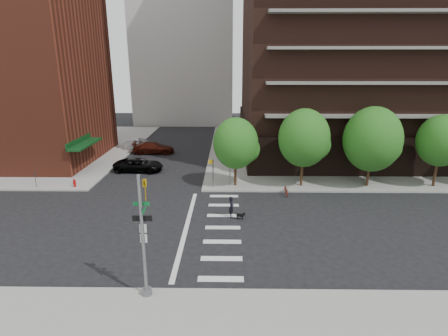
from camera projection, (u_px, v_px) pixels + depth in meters
The scene contains 19 objects.
ground at pixel (179, 227), 23.93m from camera, with size 120.00×120.00×0.00m, color black.
sidewalk_ne at pixel (358, 149), 46.17m from camera, with size 39.00×33.00×0.15m, color gray.
sidewalk_nw at pixel (21, 148), 46.79m from camera, with size 31.00×33.00×0.15m, color gray.
crosswalk at pixel (211, 228), 23.90m from camera, with size 3.85×13.00×0.01m.
midrise_nw at pixel (0, 70), 38.64m from camera, with size 21.40×15.50×20.00m.
tree_a at pixel (236, 143), 30.89m from camera, with size 4.00×4.00×5.90m.
tree_b at pixel (304, 138), 30.67m from camera, with size 4.50×4.50×6.65m.
tree_c at pixel (372, 139), 30.61m from camera, with size 5.00×5.00×6.80m.
tree_d at pixel (441, 141), 30.56m from camera, with size 4.00×4.00×6.20m.
traffic_signal at pixel (144, 247), 15.99m from camera, with size 0.90×0.75×6.00m.
pedestrian_signal at pixel (217, 169), 30.98m from camera, with size 2.18×0.67×2.60m.
fire_hydrant at pixel (75, 182), 31.40m from camera, with size 0.24×0.24×0.73m.
parking_meter at pixel (35, 178), 31.34m from camera, with size 0.10×0.08×1.32m.
parked_car_black at pixel (139, 165), 36.44m from camera, with size 5.03×2.32×1.40m, color black.
parked_car_maroon at pixel (154, 148), 43.87m from camera, with size 5.11×2.08×1.48m, color #46160C.
parked_car_silver at pixel (141, 144), 46.00m from camera, with size 4.26×1.48×1.40m, color #9B9EA2.
scooter at pixel (286, 190), 29.93m from camera, with size 0.57×1.64×0.86m, color maroon.
dog_walker at pixel (231, 207), 25.34m from camera, with size 0.38×0.58×1.60m, color black.
dog at pixel (240, 215), 25.08m from camera, with size 0.63×0.26×0.53m.
Camera 1 is at (3.40, -21.76, 10.67)m, focal length 28.00 mm.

